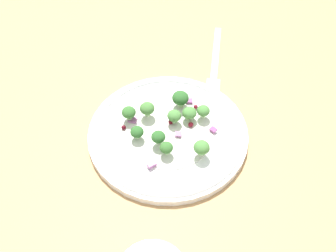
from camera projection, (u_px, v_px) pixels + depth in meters
ground_plane at (163, 133)px, 73.52cm from camera, size 180.00×180.00×2.00cm
plate at (168, 133)px, 71.03cm from camera, size 25.80×25.80×1.70cm
dressing_pool at (168, 132)px, 70.69cm from camera, size 14.96×14.96×0.20cm
broccoli_floret_0 at (158, 137)px, 67.44cm from camera, size 2.22×2.22×2.25cm
broccoli_floret_1 at (174, 116)px, 70.39cm from camera, size 2.26×2.26×2.29cm
broccoli_floret_2 at (146, 110)px, 70.98cm from camera, size 2.41×2.41×2.44cm
broccoli_floret_3 at (203, 111)px, 71.09cm from camera, size 2.13×2.13×2.16cm
broccoli_floret_4 at (129, 113)px, 70.74cm from camera, size 2.31×2.31×2.34cm
broccoli_floret_5 at (180, 98)px, 72.60cm from camera, size 2.78×2.78×2.81cm
broccoli_floret_6 at (137, 132)px, 68.45cm from camera, size 2.13×2.13×2.15cm
broccoli_floret_7 at (189, 113)px, 70.98cm from camera, size 2.33×2.33×2.36cm
broccoli_floret_8 at (202, 148)px, 65.99cm from camera, size 2.47×2.47×2.50cm
broccoli_floret_9 at (166, 148)px, 66.40cm from camera, size 2.07×2.07×2.10cm
cranberry_0 at (191, 125)px, 70.96cm from camera, size 0.86×0.86×0.86cm
cranberry_1 at (124, 127)px, 70.68cm from camera, size 0.77×0.77×0.77cm
cranberry_2 at (171, 122)px, 71.43cm from camera, size 0.86×0.86×0.86cm
cranberry_3 at (196, 107)px, 73.41cm from camera, size 0.72×0.72×0.72cm
onion_bit_0 at (178, 134)px, 69.79cm from camera, size 1.29×1.26×0.40cm
onion_bit_1 at (152, 164)px, 65.94cm from camera, size 1.37×1.56×0.58cm
onion_bit_2 at (189, 101)px, 74.56cm from camera, size 1.46×1.40×0.55cm
onion_bit_3 at (133, 120)px, 71.97cm from camera, size 1.65×1.43×0.58cm
onion_bit_4 at (213, 130)px, 70.34cm from camera, size 1.21×1.11×0.35cm
fork at (215, 62)px, 82.89cm from camera, size 8.56×17.94×0.50cm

